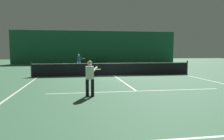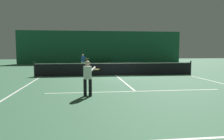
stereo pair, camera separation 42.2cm
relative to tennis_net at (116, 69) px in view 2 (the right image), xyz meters
The scene contains 18 objects.
ground_plane 0.51m from the tennis_net, ahead, with size 60.00×60.00×0.00m, color #386647.
backdrop_curtain 14.71m from the tennis_net, 90.00° to the left, with size 23.00×0.12×4.56m.
court_line_baseline_far 11.91m from the tennis_net, 90.00° to the left, with size 11.00×0.10×0.00m.
court_line_baseline_near 11.91m from the tennis_net, 90.00° to the right, with size 11.00×0.10×0.00m.
court_line_service_far 6.42m from the tennis_net, 90.00° to the left, with size 8.25×0.10×0.00m.
court_line_service_near 6.42m from the tennis_net, 90.00° to the right, with size 8.25×0.10×0.00m.
court_line_sideline_left 5.52m from the tennis_net, behind, with size 0.10×23.80×0.00m.
court_line_sideline_right 5.52m from the tennis_net, ahead, with size 0.10×23.80×0.00m.
court_line_centre 0.51m from the tennis_net, ahead, with size 0.10×12.80×0.00m.
tennis_net is the anchor object (origin of this frame).
player_near 7.49m from the tennis_net, 107.17° to the right, with size 0.83×1.30×1.49m.
player_far 6.85m from the tennis_net, 111.57° to the left, with size 0.86×1.30×1.51m.
courtside_chair_0 14.17m from the tennis_net, 97.20° to the left, with size 0.44×0.44×0.84m.
courtside_chair_1 14.09m from the tennis_net, 94.18° to the left, with size 0.44×0.44×0.84m.
courtside_chair_2 14.06m from the tennis_net, 91.14° to the left, with size 0.44×0.44×0.84m.
courtside_chair_3 14.06m from the tennis_net, 88.10° to the left, with size 0.44×0.44×0.84m.
courtside_chair_4 14.11m from the tennis_net, 85.06° to the left, with size 0.44×0.44×0.84m.
tennis_ball 1.36m from the tennis_net, 35.09° to the right, with size 0.07×0.07×0.07m.
Camera 2 is at (-2.33, -16.24, 1.94)m, focal length 35.00 mm.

